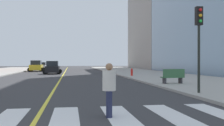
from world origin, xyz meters
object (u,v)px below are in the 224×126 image
Objects in this scene: car_yellow_nearest at (36,66)px; car_white_second at (42,66)px; traffic_light_near_corner at (199,32)px; park_bench at (173,77)px; pedestrian_crossing at (109,87)px; fire_hydrant at (132,72)px; car_black_third at (53,68)px.

car_white_second is at bearing 88.05° from car_yellow_nearest.
park_bench is at bearing -98.61° from traffic_light_near_corner.
fire_hydrant is at bearing 173.13° from pedestrian_crossing.
car_yellow_nearest reaches higher than pedestrian_crossing.
park_bench is at bearing -66.70° from car_yellow_nearest.
park_bench is 1.04× the size of pedestrian_crossing.
pedestrian_crossing is (7.52, -51.45, 0.18)m from car_white_second.
car_black_third is 4.87× the size of fire_hydrant.
traffic_light_near_corner is at bearing 165.82° from park_bench.
pedestrian_crossing is at bearing -105.03° from fire_hydrant.
car_black_third is (3.74, -10.76, -0.06)m from car_yellow_nearest.
car_black_third reaches higher than fire_hydrant.
park_bench is 11.74m from fire_hydrant.
fire_hydrant is (13.53, -29.07, -0.22)m from car_white_second.
car_yellow_nearest is 11.39m from car_black_third.
traffic_light_near_corner is (13.13, -46.67, 2.63)m from car_white_second.
traffic_light_near_corner is (9.58, -26.97, 2.52)m from car_black_third.
car_yellow_nearest is 5.22× the size of fire_hydrant.
car_yellow_nearest is at bearing -161.56° from pedestrian_crossing.
park_bench is (14.02, -40.80, -0.11)m from car_white_second.
car_black_third reaches higher than pedestrian_crossing.
car_white_second is 2.11× the size of park_bench.
pedestrian_crossing is at bearing -79.85° from car_white_second.
car_yellow_nearest reaches higher than car_white_second.
car_yellow_nearest is at bearing 18.48° from park_bench.
car_white_second is at bearing 100.36° from car_black_third.
fire_hydrant is (6.01, 22.39, -0.40)m from pedestrian_crossing.
car_white_second is (0.19, 8.94, -0.16)m from car_yellow_nearest.
car_white_second is 43.15m from park_bench.
park_bench is (14.21, -31.86, -0.28)m from car_yellow_nearest.
traffic_light_near_corner is at bearing 138.58° from pedestrian_crossing.
car_yellow_nearest reaches higher than fire_hydrant.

